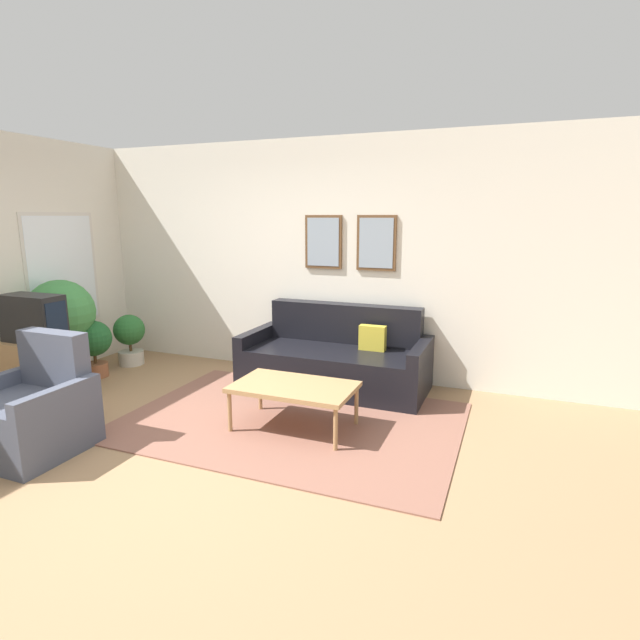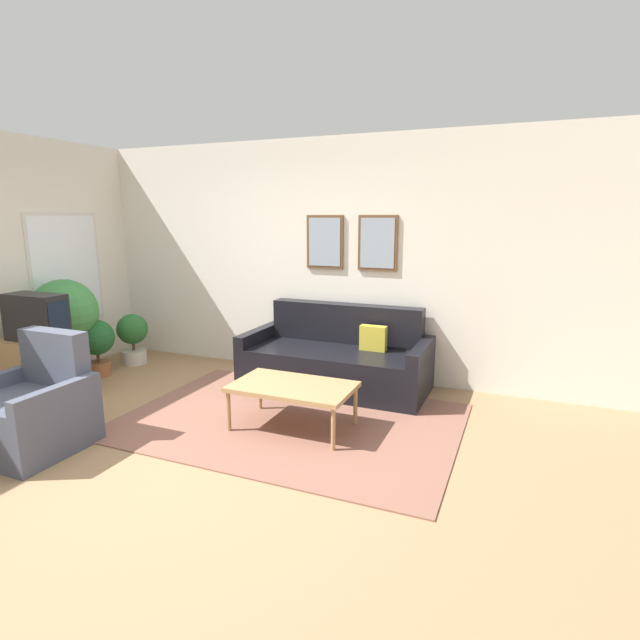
% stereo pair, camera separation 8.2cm
% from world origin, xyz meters
% --- Properties ---
extents(ground_plane, '(16.00, 16.00, 0.00)m').
position_xyz_m(ground_plane, '(0.00, 0.00, 0.00)').
color(ground_plane, '#997551').
extents(area_rug, '(3.00, 2.08, 0.01)m').
position_xyz_m(area_rug, '(0.61, 0.93, 0.01)').
color(area_rug, brown).
rests_on(area_rug, ground_plane).
extents(wall_back, '(8.00, 0.09, 2.70)m').
position_xyz_m(wall_back, '(0.01, 2.44, 1.35)').
color(wall_back, silver).
rests_on(wall_back, ground_plane).
extents(couch, '(1.98, 0.90, 0.88)m').
position_xyz_m(couch, '(0.68, 1.98, 0.30)').
color(couch, black).
rests_on(couch, ground_plane).
extents(coffee_table, '(1.05, 0.63, 0.41)m').
position_xyz_m(coffee_table, '(0.71, 0.80, 0.37)').
color(coffee_table, '#A87F51').
rests_on(coffee_table, ground_plane).
extents(tv_stand, '(0.83, 0.43, 0.61)m').
position_xyz_m(tv_stand, '(-1.97, 0.49, 0.31)').
color(tv_stand, '#A87F51').
rests_on(tv_stand, ground_plane).
extents(tv, '(0.64, 0.28, 0.47)m').
position_xyz_m(tv, '(-1.97, 0.49, 0.85)').
color(tv, black).
rests_on(tv, tv_stand).
extents(armchair, '(0.80, 0.76, 0.92)m').
position_xyz_m(armchair, '(-1.06, -0.33, 0.30)').
color(armchair, '#474C5B').
rests_on(armchair, ground_plane).
extents(potted_plant_tall, '(0.73, 0.73, 1.15)m').
position_xyz_m(potted_plant_tall, '(-2.28, 1.08, 0.75)').
color(potted_plant_tall, '#383D42').
rests_on(potted_plant_tall, ground_plane).
extents(potted_plant_by_window, '(0.38, 0.38, 0.64)m').
position_xyz_m(potted_plant_by_window, '(-2.02, 1.82, 0.36)').
color(potted_plant_by_window, beige).
rests_on(potted_plant_by_window, ground_plane).
extents(potted_plant_small, '(0.41, 0.41, 0.66)m').
position_xyz_m(potted_plant_small, '(-2.05, 1.28, 0.40)').
color(potted_plant_small, '#935638').
rests_on(potted_plant_small, ground_plane).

